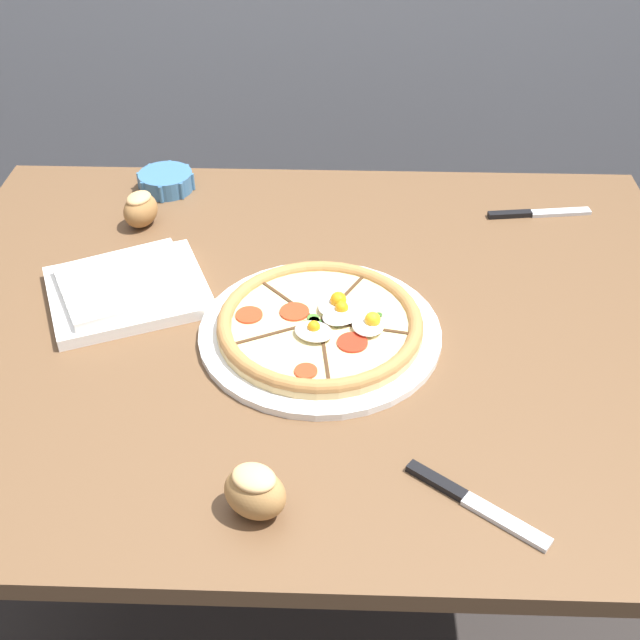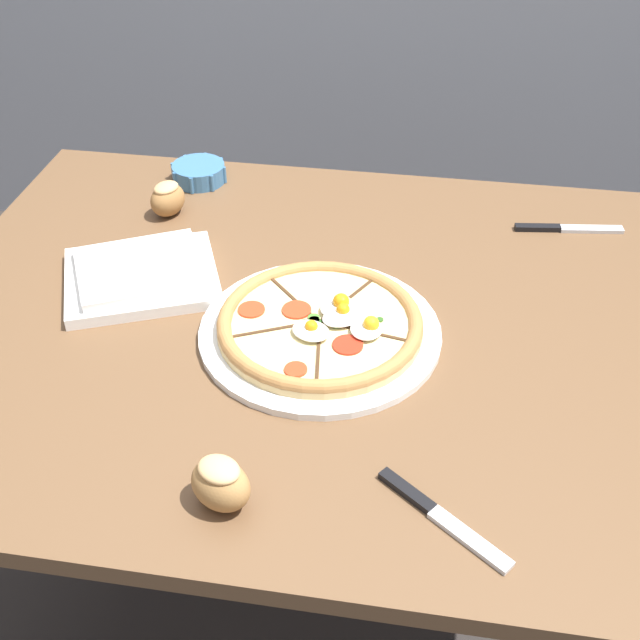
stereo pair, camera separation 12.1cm
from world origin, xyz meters
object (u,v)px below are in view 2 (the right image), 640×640
at_px(bread_piece_near, 168,198).
at_px(pizza, 321,326).
at_px(napkin_folded, 141,274).
at_px(ramekin_bowl, 199,172).
at_px(knife_main, 441,517).
at_px(knife_spare, 567,229).
at_px(dining_table, 315,363).
at_px(bread_piece_mid, 220,483).

bearing_deg(bread_piece_near, pizza, -42.72).
distance_m(pizza, napkin_folded, 0.33).
distance_m(ramekin_bowl, knife_main, 0.93).
distance_m(knife_main, knife_spare, 0.72).
bearing_deg(bread_piece_near, ramekin_bowl, 81.82).
bearing_deg(ramekin_bowl, knife_main, -56.18).
height_order(knife_main, knife_spare, same).
height_order(dining_table, knife_spare, knife_spare).
bearing_deg(ramekin_bowl, knife_spare, -6.14).
bearing_deg(bread_piece_near, dining_table, -39.58).
relative_size(ramekin_bowl, bread_piece_near, 1.28).
bearing_deg(bread_piece_mid, knife_spare, 56.79).
bearing_deg(pizza, bread_piece_mid, -101.17).
distance_m(ramekin_bowl, bread_piece_near, 0.14).
relative_size(napkin_folded, bread_piece_near, 3.46).
bearing_deg(napkin_folded, pizza, -16.12).
xyz_separation_m(dining_table, knife_spare, (0.41, 0.33, 0.10)).
bearing_deg(knife_main, bread_piece_near, 167.31).
bearing_deg(napkin_folded, bread_piece_near, 95.96).
xyz_separation_m(napkin_folded, knife_main, (0.51, -0.41, -0.01)).
xyz_separation_m(ramekin_bowl, napkin_folded, (0.00, -0.36, -0.00)).
xyz_separation_m(ramekin_bowl, knife_main, (0.52, -0.77, -0.01)).
distance_m(napkin_folded, knife_main, 0.66).
xyz_separation_m(bread_piece_mid, knife_spare, (0.46, 0.71, -0.03)).
relative_size(ramekin_bowl, knife_main, 0.68).
xyz_separation_m(ramekin_bowl, knife_spare, (0.72, -0.08, -0.01)).
bearing_deg(pizza, dining_table, 109.79).
bearing_deg(dining_table, napkin_folded, 171.53).
height_order(dining_table, pizza, pizza).
bearing_deg(bread_piece_mid, napkin_folded, 120.22).
distance_m(napkin_folded, knife_spare, 0.77).
distance_m(napkin_folded, bread_piece_near, 0.22).
relative_size(bread_piece_mid, knife_main, 0.57).
distance_m(ramekin_bowl, bread_piece_mid, 0.83).
xyz_separation_m(dining_table, pizza, (0.02, -0.05, 0.12)).
bearing_deg(pizza, ramekin_bowl, 125.38).
height_order(napkin_folded, knife_main, napkin_folded).
bearing_deg(knife_main, knife_spare, 110.81).
distance_m(dining_table, knife_spare, 0.54).
relative_size(pizza, napkin_folded, 1.20).
relative_size(pizza, ramekin_bowl, 3.26).
height_order(bread_piece_near, knife_spare, bread_piece_near).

